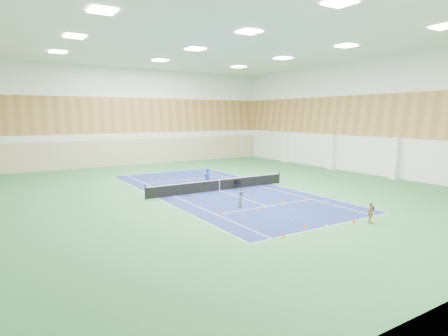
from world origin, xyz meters
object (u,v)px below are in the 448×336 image
(tennis_net, at_px, (219,184))
(child_apron, at_px, (370,213))
(child_court, at_px, (242,199))
(ball_cart, at_px, (238,185))
(coach, at_px, (207,178))

(tennis_net, height_order, child_apron, child_apron)
(child_court, height_order, ball_cart, child_court)
(child_court, relative_size, child_apron, 0.90)
(coach, distance_m, ball_cart, 2.70)
(coach, xyz_separation_m, child_court, (-1.31, -7.03, -0.32))
(child_court, relative_size, ball_cart, 1.41)
(coach, bearing_deg, child_court, 59.76)
(ball_cart, bearing_deg, child_apron, -79.01)
(tennis_net, height_order, coach, coach)
(tennis_net, xyz_separation_m, child_court, (-1.71, -5.70, 0.01))
(tennis_net, height_order, child_court, child_court)
(coach, height_order, child_apron, coach)
(tennis_net, bearing_deg, child_court, -106.72)
(child_court, bearing_deg, child_apron, -98.56)
(tennis_net, bearing_deg, child_apron, -79.03)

